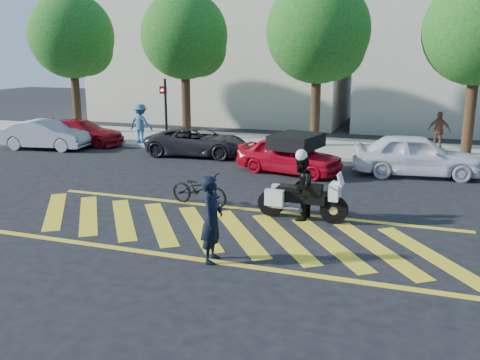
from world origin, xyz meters
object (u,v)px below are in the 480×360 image
(parked_left, at_px, (81,132))
(officer_moto, at_px, (300,188))
(bicycle, at_px, (199,189))
(parked_mid_left, at_px, (198,142))
(parked_mid_right, at_px, (416,155))
(parked_far_left, at_px, (46,135))
(red_convertible, at_px, (289,155))
(police_motorcycle, at_px, (301,198))
(officer_bike, at_px, (212,219))

(parked_left, bearing_deg, officer_moto, -127.82)
(bicycle, height_order, officer_moto, officer_moto)
(parked_mid_left, bearing_deg, parked_mid_right, -100.50)
(parked_far_left, xyz_separation_m, parked_mid_right, (16.17, -0.00, 0.09))
(officer_moto, relative_size, parked_left, 0.41)
(red_convertible, bearing_deg, bicycle, 176.05)
(police_motorcycle, bearing_deg, parked_mid_left, 133.22)
(parked_far_left, xyz_separation_m, parked_left, (0.88, 1.40, -0.05))
(officer_bike, height_order, parked_mid_left, officer_bike)
(officer_bike, bearing_deg, red_convertible, -3.50)
(bicycle, height_order, parked_mid_right, parked_mid_right)
(parked_far_left, relative_size, parked_mid_left, 0.92)
(parked_far_left, bearing_deg, parked_mid_right, -97.03)
(officer_bike, xyz_separation_m, parked_mid_right, (3.97, 9.67, -0.18))
(officer_bike, distance_m, parked_mid_left, 11.64)
(police_motorcycle, distance_m, officer_moto, 0.29)
(bicycle, distance_m, police_motorcycle, 3.08)
(red_convertible, bearing_deg, parked_far_left, 97.54)
(officer_bike, height_order, parked_mid_right, officer_bike)
(bicycle, xyz_separation_m, police_motorcycle, (3.06, -0.31, 0.10))
(police_motorcycle, height_order, parked_mid_left, parked_mid_left)
(officer_moto, bearing_deg, parked_far_left, -112.52)
(police_motorcycle, bearing_deg, officer_moto, -170.65)
(police_motorcycle, distance_m, parked_far_left, 14.76)
(bicycle, relative_size, parked_far_left, 0.46)
(officer_moto, bearing_deg, parked_mid_right, 158.50)
(parked_far_left, bearing_deg, parked_mid_left, -90.28)
(officer_bike, bearing_deg, parked_left, 39.24)
(officer_bike, relative_size, police_motorcycle, 0.76)
(bicycle, xyz_separation_m, red_convertible, (1.48, 4.89, 0.18))
(officer_moto, bearing_deg, bicycle, -93.17)
(officer_moto, bearing_deg, red_convertible, -160.47)
(parked_far_left, relative_size, parked_left, 0.95)
(police_motorcycle, height_order, parked_mid_right, parked_mid_right)
(red_convertible, bearing_deg, officer_moto, -150.38)
(officer_moto, xyz_separation_m, parked_left, (-12.45, 7.70, -0.26))
(bicycle, height_order, parked_left, parked_left)
(officer_bike, distance_m, parked_mid_right, 10.45)
(officer_moto, bearing_deg, parked_mid_left, -136.86)
(bicycle, relative_size, parked_left, 0.43)
(police_motorcycle, bearing_deg, red_convertible, 109.70)
(officer_moto, distance_m, parked_mid_left, 9.40)
(officer_moto, xyz_separation_m, red_convertible, (-1.57, 5.20, -0.20))
(red_convertible, relative_size, parked_far_left, 0.97)
(officer_bike, relative_size, parked_mid_right, 0.42)
(officer_bike, height_order, police_motorcycle, officer_bike)
(police_motorcycle, relative_size, parked_far_left, 0.60)
(parked_mid_right, bearing_deg, police_motorcycle, 148.88)
(officer_bike, height_order, bicycle, officer_bike)
(bicycle, distance_m, parked_mid_left, 7.48)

